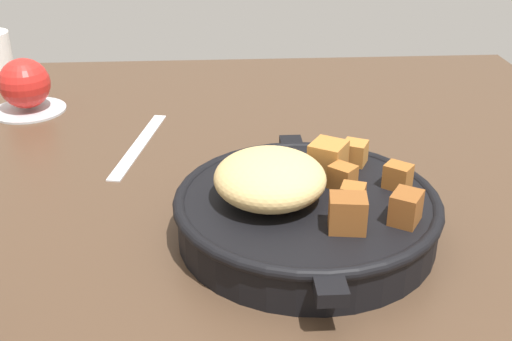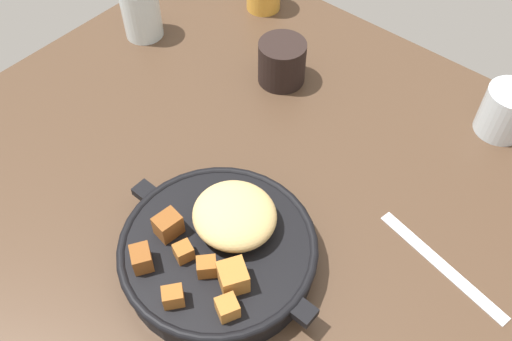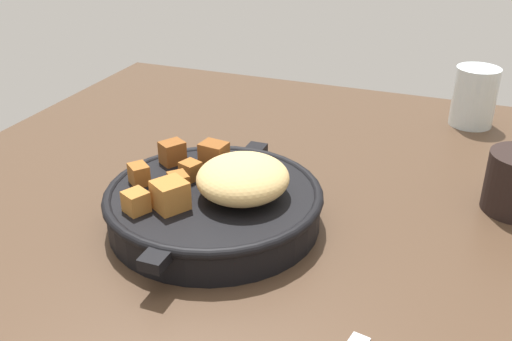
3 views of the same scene
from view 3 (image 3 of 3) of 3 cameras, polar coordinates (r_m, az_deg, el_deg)
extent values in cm
cube|color=#473323|center=(64.82, 0.08, -8.19)|extent=(110.85, 97.20, 2.40)
cylinder|color=black|center=(67.12, -4.07, -3.59)|extent=(23.95, 23.95, 4.18)
torus|color=black|center=(66.26, -4.12, -2.28)|extent=(24.67, 24.67, 1.20)
cube|color=black|center=(56.63, -9.76, -8.58)|extent=(2.64, 2.40, 1.20)
cube|color=black|center=(77.19, -0.01, 1.97)|extent=(2.64, 2.40, 1.20)
ellipsoid|color=tan|center=(64.02, -1.28, -0.75)|extent=(10.54, 10.12, 4.38)
cube|color=#935623|center=(68.34, -11.25, -0.37)|extent=(2.97, 3.04, 2.35)
cube|color=brown|center=(71.01, -4.09, 1.51)|extent=(2.88, 3.38, 3.08)
cube|color=#935623|center=(65.75, -7.51, -1.23)|extent=(2.98, 2.99, 2.28)
cube|color=#A86B2D|center=(62.61, -8.30, -2.37)|extent=(4.44, 4.39, 3.13)
cube|color=#935623|center=(68.66, -6.35, 0.02)|extent=(2.56, 2.63, 2.08)
cube|color=#A86B2D|center=(62.85, -11.54, -2.98)|extent=(3.08, 3.08, 2.30)
cube|color=brown|center=(72.55, -8.09, 1.74)|extent=(3.55, 3.40, 2.76)
cylinder|color=silver|center=(99.19, 20.37, 6.71)|extent=(6.73, 6.73, 9.33)
camera|label=1|loc=(1.05, 12.68, 24.33)|focal=44.88mm
camera|label=2|loc=(0.62, -55.62, 43.58)|focal=39.06mm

